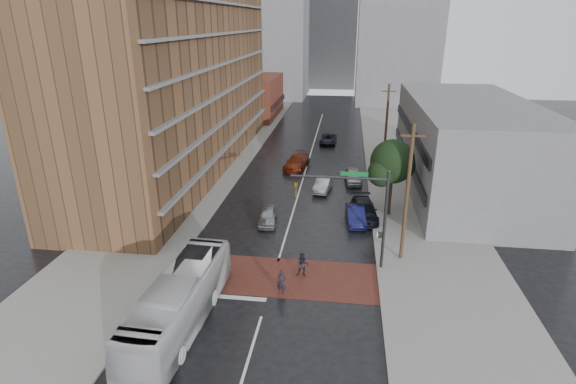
% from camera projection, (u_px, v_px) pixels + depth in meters
% --- Properties ---
extents(ground, '(160.00, 160.00, 0.00)m').
position_uv_depth(ground, '(272.00, 280.00, 30.03)').
color(ground, black).
rests_on(ground, ground).
extents(crosswalk, '(14.00, 5.00, 0.02)m').
position_uv_depth(crosswalk, '(274.00, 276.00, 30.49)').
color(crosswalk, brown).
rests_on(crosswalk, ground).
extents(sidewalk_west, '(9.00, 90.00, 0.15)m').
position_uv_depth(sidewalk_west, '(212.00, 163.00, 54.55)').
color(sidewalk_west, gray).
rests_on(sidewalk_west, ground).
extents(sidewalk_east, '(9.00, 90.00, 0.15)m').
position_uv_depth(sidewalk_east, '(406.00, 171.00, 51.76)').
color(sidewalk_east, gray).
rests_on(sidewalk_east, ground).
extents(apartment_block, '(10.00, 44.00, 28.00)m').
position_uv_depth(apartment_block, '(180.00, 43.00, 48.95)').
color(apartment_block, brown).
rests_on(apartment_block, ground).
extents(storefront_west, '(8.00, 16.00, 7.00)m').
position_uv_depth(storefront_west, '(255.00, 97.00, 80.24)').
color(storefront_west, brown).
rests_on(storefront_west, ground).
extents(building_east, '(11.00, 26.00, 9.00)m').
position_uv_depth(building_east, '(467.00, 146.00, 44.94)').
color(building_east, slate).
rests_on(building_east, ground).
extents(distant_tower_west, '(18.00, 16.00, 32.00)m').
position_uv_depth(distant_tower_west, '(266.00, 22.00, 98.25)').
color(distant_tower_west, slate).
rests_on(distant_tower_west, ground).
extents(distant_tower_east, '(16.00, 14.00, 36.00)m').
position_uv_depth(distant_tower_east, '(400.00, 11.00, 88.58)').
color(distant_tower_east, slate).
rests_on(distant_tower_east, ground).
extents(distant_tower_center, '(12.00, 10.00, 24.00)m').
position_uv_depth(distant_tower_center, '(332.00, 39.00, 113.72)').
color(distant_tower_center, slate).
rests_on(distant_tower_center, ground).
extents(street_tree, '(4.20, 4.10, 6.90)m').
position_uv_depth(street_tree, '(392.00, 164.00, 38.45)').
color(street_tree, '#332319').
rests_on(street_tree, ground).
extents(signal_mast, '(6.50, 0.30, 7.20)m').
position_uv_depth(signal_mast, '(364.00, 205.00, 29.95)').
color(signal_mast, '#2D2D33').
rests_on(signal_mast, ground).
extents(utility_pole_near, '(1.60, 0.26, 10.00)m').
position_uv_depth(utility_pole_near, '(407.00, 194.00, 30.83)').
color(utility_pole_near, '#473321').
rests_on(utility_pole_near, ground).
extents(utility_pole_far, '(1.60, 0.26, 10.00)m').
position_uv_depth(utility_pole_far, '(386.00, 129.00, 49.35)').
color(utility_pole_far, '#473321').
rests_on(utility_pole_far, ground).
extents(transit_bus, '(3.07, 11.23, 3.10)m').
position_uv_depth(transit_bus, '(180.00, 301.00, 25.13)').
color(transit_bus, silver).
rests_on(transit_bus, ground).
extents(pedestrian_a, '(0.65, 0.45, 1.69)m').
position_uv_depth(pedestrian_a, '(282.00, 282.00, 28.24)').
color(pedestrian_a, black).
rests_on(pedestrian_a, ground).
extents(pedestrian_b, '(0.86, 0.68, 1.72)m').
position_uv_depth(pedestrian_b, '(303.00, 265.00, 30.23)').
color(pedestrian_b, black).
rests_on(pedestrian_b, ground).
extents(car_travel_a, '(1.93, 3.99, 1.31)m').
position_uv_depth(car_travel_a, '(267.00, 216.00, 38.35)').
color(car_travel_a, '#96999D').
rests_on(car_travel_a, ground).
extents(car_travel_b, '(2.01, 4.19, 1.33)m').
position_uv_depth(car_travel_b, '(323.00, 184.00, 45.67)').
color(car_travel_b, '#AFB2B7').
rests_on(car_travel_b, ground).
extents(car_travel_c, '(3.05, 5.61, 1.54)m').
position_uv_depth(car_travel_c, '(297.00, 162.00, 52.51)').
color(car_travel_c, maroon).
rests_on(car_travel_c, ground).
extents(suv_travel, '(2.35, 4.76, 1.30)m').
position_uv_depth(suv_travel, '(328.00, 139.00, 63.20)').
color(suv_travel, black).
rests_on(suv_travel, ground).
extents(car_parked_near, '(1.84, 4.31, 1.38)m').
position_uv_depth(car_parked_near, '(355.00, 215.00, 38.37)').
color(car_parked_near, '#141548').
rests_on(car_parked_near, ground).
extents(car_parked_mid, '(2.66, 5.41, 1.51)m').
position_uv_depth(car_parked_mid, '(364.00, 210.00, 39.24)').
color(car_parked_mid, black).
rests_on(car_parked_mid, ground).
extents(car_parked_far, '(2.00, 4.34, 1.44)m').
position_uv_depth(car_parked_far, '(353.00, 176.00, 47.93)').
color(car_parked_far, '#A4A7AC').
rests_on(car_parked_far, ground).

